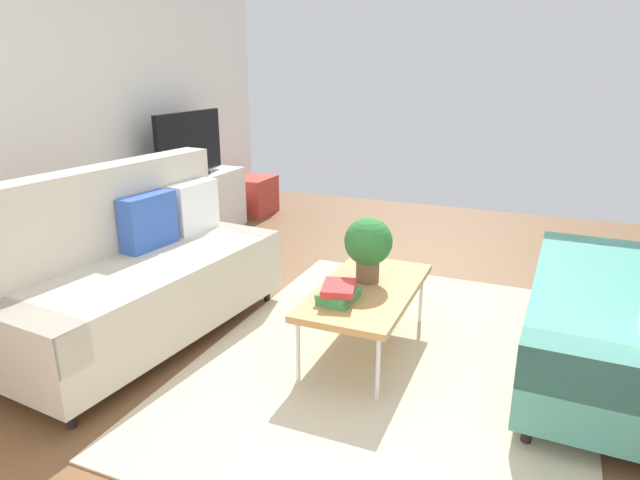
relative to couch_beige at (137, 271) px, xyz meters
name	(u,v)px	position (x,y,z in m)	size (l,w,h in m)	color
ground_plane	(381,347)	(0.44, -1.50, -0.45)	(7.68, 7.68, 0.00)	brown
wall_far	(24,101)	(0.44, 1.30, 1.00)	(6.40, 0.12, 2.90)	white
area_rug	(394,359)	(0.33, -1.62, -0.44)	(2.90, 2.20, 0.01)	beige
couch_beige	(137,271)	(0.00, 0.00, 0.00)	(1.97, 1.02, 1.10)	beige
couch_green	(627,304)	(0.66, -2.84, -0.01)	(1.93, 0.90, 1.10)	teal
coffee_table	(367,292)	(0.38, -1.42, -0.05)	(1.10, 0.56, 0.42)	#B7844C
tv_console	(192,208)	(1.93, 0.96, -0.13)	(1.40, 0.44, 0.64)	silver
tv	(190,146)	(1.93, 0.94, 0.51)	(1.00, 0.20, 0.64)	black
storage_trunk	(254,196)	(3.03, 0.86, -0.23)	(0.52, 0.40, 0.44)	#B2382D
potted_plant	(368,244)	(0.48, -1.39, 0.21)	(0.30, 0.30, 0.41)	brown
table_book_0	(339,298)	(0.13, -1.33, -0.01)	(0.24, 0.18, 0.03)	#3F8C4C
table_book_1	(339,293)	(0.13, -1.33, 0.02)	(0.24, 0.18, 0.03)	#3F8C4C
table_book_2	(339,288)	(0.13, -1.33, 0.05)	(0.24, 0.18, 0.04)	red
vase_0	(147,177)	(1.35, 1.01, 0.29)	(0.10, 0.10, 0.20)	#4C72B2
bottle_0	(166,175)	(1.51, 0.92, 0.29)	(0.04, 0.04, 0.19)	orange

